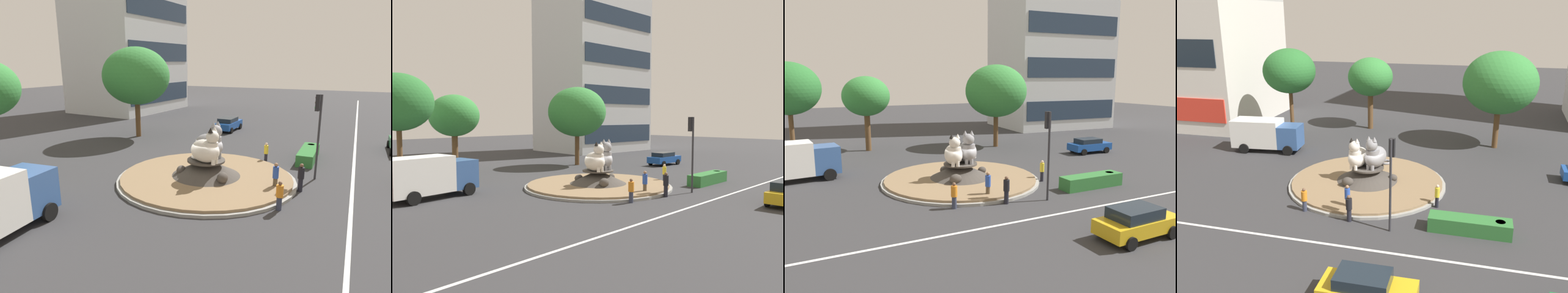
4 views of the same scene
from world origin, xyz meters
TOP-DOWN VIEW (x-y plane):
  - ground_plane at (0.00, 0.00)m, footprint 160.00×160.00m
  - lane_centreline at (0.00, -8.72)m, footprint 112.00×0.20m
  - roundabout_island at (-0.00, -0.00)m, footprint 11.51×11.51m
  - cat_statue_white at (-0.63, -0.30)m, footprint 1.81×2.36m
  - cat_statue_grey at (0.60, -0.01)m, footprint 2.03×2.44m
  - traffic_light_mast at (3.17, -6.32)m, footprint 0.34×0.46m
  - clipped_hedge_strip at (7.62, -5.41)m, footprint 4.68×1.20m
  - broadleaf_tree_behind_island at (-11.00, 10.58)m, footprint 5.21×5.21m
  - second_tree_near_tower at (-3.95, 15.41)m, footprint 4.81×4.81m
  - third_tree_left at (9.24, 11.70)m, footprint 6.68×6.68m
  - pedestrian_black_shirt at (0.52, -5.89)m, footprint 0.37×0.37m
  - pedestrian_orange_shirt at (-2.66, -5.31)m, footprint 0.38×0.38m
  - pedestrian_yellow_shirt at (5.43, -2.60)m, footprint 0.32×0.32m
  - pedestrian_blue_shirt at (-0.04, -4.52)m, footprint 0.35×0.35m
  - parked_car_right at (3.61, -12.95)m, footprint 4.22×2.06m
  - delivery_box_truck at (-11.10, 5.35)m, footprint 6.45×3.07m
  - litter_bin at (9.29, -5.40)m, footprint 0.56×0.56m

SIDE VIEW (x-z plane):
  - ground_plane at x=0.00m, z-range 0.00..0.00m
  - lane_centreline at x=0.00m, z-range 0.00..0.01m
  - roundabout_island at x=0.00m, z-range -0.29..1.10m
  - clipped_hedge_strip at x=7.62m, z-range 0.00..0.90m
  - litter_bin at x=9.29m, z-range 0.00..0.90m
  - parked_car_right at x=3.61m, z-range 0.04..1.59m
  - pedestrian_orange_shirt at x=-2.66m, z-range 0.03..1.61m
  - pedestrian_yellow_shirt at x=5.43m, z-range 0.05..1.63m
  - pedestrian_black_shirt at x=0.52m, z-range 0.04..1.77m
  - pedestrian_blue_shirt at x=-0.04m, z-range 0.05..1.79m
  - delivery_box_truck at x=-11.10m, z-range 0.13..3.05m
  - cat_statue_white at x=-0.63m, z-range 1.08..3.39m
  - cat_statue_grey at x=0.60m, z-range 1.06..3.51m
  - traffic_light_mast at x=3.17m, z-range 1.07..6.62m
  - second_tree_near_tower at x=-3.95m, z-range 1.78..9.52m
  - third_tree_left at x=9.24m, z-range 1.64..10.62m
  - broadleaf_tree_behind_island at x=-11.00m, z-range 2.21..11.11m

